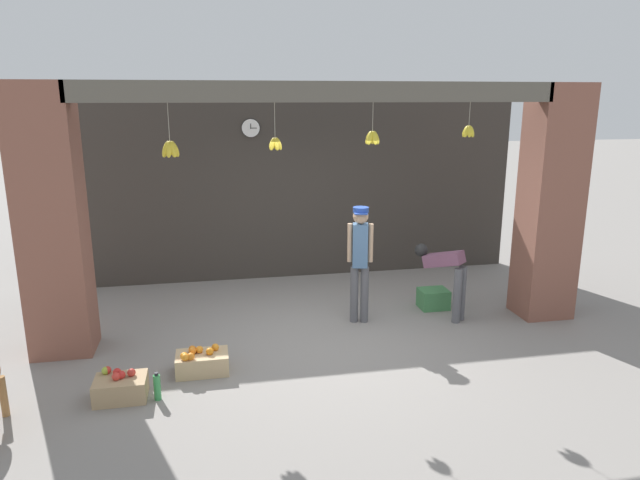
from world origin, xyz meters
name	(u,v)px	position (x,y,z in m)	size (l,w,h in m)	color
ground_plane	(326,339)	(0.00, 0.00, 0.00)	(60.00, 60.00, 0.00)	gray
shop_back_wall	(293,184)	(0.00, 2.76, 1.59)	(7.65, 0.12, 3.18)	#38332D
shop_pillar_left	(52,223)	(-3.18, 0.30, 1.59)	(0.70, 0.60, 3.18)	brown
shop_pillar_right	(550,204)	(3.18, 0.30, 1.59)	(0.70, 0.60, 3.18)	brown
storefront_awning	(323,94)	(-0.02, 0.12, 3.04)	(5.75, 0.27, 0.86)	#5B564C
shopkeeper	(360,256)	(0.57, 0.50, 0.94)	(0.34, 0.28, 1.60)	#56565B
worker_stooping	(447,272)	(1.78, 0.42, 0.66)	(0.60, 0.67, 1.00)	#56565B
fruit_crate_oranges	(202,362)	(-1.55, -0.61, 0.13)	(0.58, 0.37, 0.30)	tan
fruit_crate_apples	(121,387)	(-2.36, -1.03, 0.13)	(0.52, 0.37, 0.31)	tan
produce_box_green	(433,299)	(1.77, 0.80, 0.14)	(0.41, 0.33, 0.28)	#42844C
water_bottle	(157,387)	(-1.99, -1.12, 0.14)	(0.07, 0.07, 0.30)	#38934C
wall_clock	(251,128)	(-0.68, 2.69, 2.52)	(0.30, 0.03, 0.30)	black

